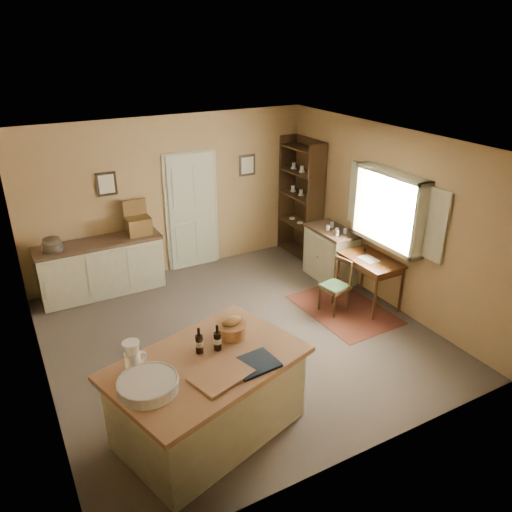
{
  "coord_description": "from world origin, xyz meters",
  "views": [
    {
      "loc": [
        -2.62,
        -5.32,
        3.92
      ],
      "look_at": [
        0.3,
        0.05,
        1.15
      ],
      "focal_mm": 35.0,
      "sensor_mm": 36.0,
      "label": 1
    }
  ],
  "objects_px": {
    "sideboard": "(102,266)",
    "desk_chair": "(334,287)",
    "right_cabinet": "(331,254)",
    "work_island": "(207,395)",
    "writing_desk": "(371,264)",
    "shelving_unit": "(303,199)"
  },
  "relations": [
    {
      "from": "writing_desk",
      "to": "work_island",
      "type": "bearing_deg",
      "value": -157.75
    },
    {
      "from": "sideboard",
      "to": "desk_chair",
      "type": "bearing_deg",
      "value": -37.68
    },
    {
      "from": "sideboard",
      "to": "work_island",
      "type": "bearing_deg",
      "value": -86.28
    },
    {
      "from": "writing_desk",
      "to": "desk_chair",
      "type": "bearing_deg",
      "value": 174.1
    },
    {
      "from": "writing_desk",
      "to": "desk_chair",
      "type": "xyz_separation_m",
      "value": [
        -0.61,
        0.06,
        -0.27
      ]
    },
    {
      "from": "right_cabinet",
      "to": "shelving_unit",
      "type": "xyz_separation_m",
      "value": [
        0.16,
        1.13,
        0.63
      ]
    },
    {
      "from": "sideboard",
      "to": "writing_desk",
      "type": "xyz_separation_m",
      "value": [
        3.54,
        -2.33,
        0.19
      ]
    },
    {
      "from": "sideboard",
      "to": "desk_chair",
      "type": "distance_m",
      "value": 3.7
    },
    {
      "from": "right_cabinet",
      "to": "sideboard",
      "type": "bearing_deg",
      "value": 159.39
    },
    {
      "from": "sideboard",
      "to": "shelving_unit",
      "type": "distance_m",
      "value": 3.75
    },
    {
      "from": "shelving_unit",
      "to": "sideboard",
      "type": "bearing_deg",
      "value": 176.9
    },
    {
      "from": "work_island",
      "to": "shelving_unit",
      "type": "relative_size",
      "value": 1.0
    },
    {
      "from": "work_island",
      "to": "writing_desk",
      "type": "xyz_separation_m",
      "value": [
        3.3,
        1.35,
        0.19
      ]
    },
    {
      "from": "work_island",
      "to": "desk_chair",
      "type": "xyz_separation_m",
      "value": [
        2.69,
        1.41,
        -0.08
      ]
    },
    {
      "from": "desk_chair",
      "to": "right_cabinet",
      "type": "height_order",
      "value": "right_cabinet"
    },
    {
      "from": "writing_desk",
      "to": "desk_chair",
      "type": "relative_size",
      "value": 1.19
    },
    {
      "from": "work_island",
      "to": "shelving_unit",
      "type": "bearing_deg",
      "value": 28.29
    },
    {
      "from": "sideboard",
      "to": "desk_chair",
      "type": "xyz_separation_m",
      "value": [
        2.93,
        -2.26,
        -0.08
      ]
    },
    {
      "from": "sideboard",
      "to": "right_cabinet",
      "type": "relative_size",
      "value": 1.97
    },
    {
      "from": "work_island",
      "to": "sideboard",
      "type": "relative_size",
      "value": 1.13
    },
    {
      "from": "writing_desk",
      "to": "shelving_unit",
      "type": "height_order",
      "value": "shelving_unit"
    },
    {
      "from": "desk_chair",
      "to": "shelving_unit",
      "type": "bearing_deg",
      "value": 58.12
    }
  ]
}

